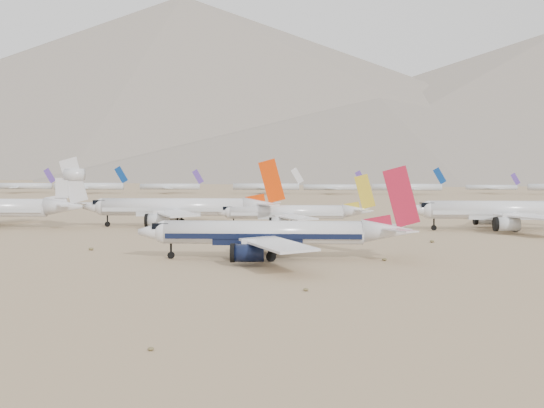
# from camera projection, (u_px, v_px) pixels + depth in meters

# --- Properties ---
(ground) EXTENTS (7000.00, 7000.00, 0.00)m
(ground) POSITION_uv_depth(u_px,v_px,m) (242.00, 261.00, 115.83)
(ground) COLOR #836B4C
(ground) RESTS_ON ground
(main_airliner) EXTENTS (46.33, 45.25, 16.35)m
(main_airliner) POSITION_uv_depth(u_px,v_px,m) (276.00, 234.00, 118.29)
(main_airliner) COLOR silver
(main_airliner) RESTS_ON ground
(row2_navy_widebody) EXTENTS (51.17, 50.04, 18.20)m
(row2_navy_widebody) POSITION_uv_depth(u_px,v_px,m) (514.00, 211.00, 172.47)
(row2_navy_widebody) COLOR silver
(row2_navy_widebody) RESTS_ON ground
(row2_gold_tail) EXTENTS (40.48, 39.59, 14.41)m
(row2_gold_tail) POSITION_uv_depth(u_px,v_px,m) (293.00, 213.00, 181.05)
(row2_gold_tail) COLOR silver
(row2_gold_tail) RESTS_ON ground
(row2_orange_tail) EXTENTS (51.79, 50.67, 18.48)m
(row2_orange_tail) POSITION_uv_depth(u_px,v_px,m) (182.00, 208.00, 183.43)
(row2_orange_tail) COLOR silver
(row2_orange_tail) RESTS_ON ground
(distant_storage_row) EXTENTS (562.04, 63.65, 14.93)m
(distant_storage_row) POSITION_uv_depth(u_px,v_px,m) (294.00, 187.00, 420.72)
(distant_storage_row) COLOR silver
(distant_storage_row) RESTS_ON ground
(mountain_range) EXTENTS (7354.00, 3024.00, 470.00)m
(mountain_range) POSITION_uv_depth(u_px,v_px,m) (324.00, 100.00, 1747.36)
(mountain_range) COLOR slate
(mountain_range) RESTS_ON ground
(desert_scrub) EXTENTS (261.14, 121.67, 0.63)m
(desert_scrub) POSITION_uv_depth(u_px,v_px,m) (235.00, 288.00, 88.24)
(desert_scrub) COLOR brown
(desert_scrub) RESTS_ON ground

